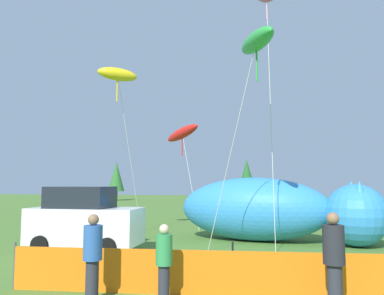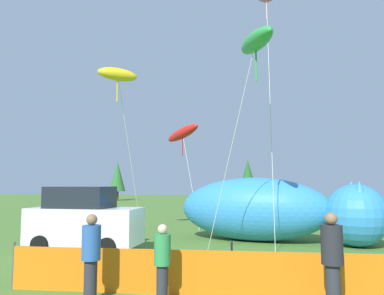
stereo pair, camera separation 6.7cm
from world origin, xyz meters
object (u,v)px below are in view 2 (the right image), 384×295
Objects in this scene: parked_car at (84,220)px; inflatable_cat at (273,212)px; folding_chair at (237,255)px; kite_green_fish at (256,42)px; kite_yellow_hero at (118,75)px; spectator_in_green_shirt at (91,254)px; spectator_in_grey_shirt at (162,260)px; spectator_in_yellow_shirt at (332,257)px; kite_red_lizard at (182,133)px.

parked_car is 0.47× the size of inflatable_cat.
inflatable_cat is at bearing 77.34° from folding_chair.
kite_yellow_hero is at bearing 144.03° from kite_green_fish.
parked_car is at bearing 116.78° from spectator_in_green_shirt.
kite_yellow_hero is (-5.77, 6.00, 7.01)m from folding_chair.
spectator_in_grey_shirt is at bearing -94.94° from inflatable_cat.
parked_car reaches higher than spectator_in_yellow_shirt.
parked_car is 2.14× the size of spectator_in_yellow_shirt.
kite_red_lizard is 0.78× the size of kite_green_fish.
kite_red_lizard is at bearing 114.10° from kite_green_fish.
kite_red_lizard is (-4.81, 4.84, 4.06)m from inflatable_cat.
folding_chair is 3.04m from spectator_in_grey_shirt.
inflatable_cat is 7.27m from kite_green_fish.
parked_car is 0.69× the size of kite_red_lizard.
kite_yellow_hero reaches higher than folding_chair.
kite_yellow_hero is 7.91m from kite_green_fish.
kite_green_fish is at bearing -85.73° from inflatable_cat.
kite_green_fish reaches higher than parked_car.
parked_car is at bearing -104.31° from kite_red_lizard.
spectator_in_grey_shirt is at bearing -48.77° from parked_car.
kite_yellow_hero is at bearing -168.88° from inflatable_cat.
parked_car reaches higher than spectator_in_grey_shirt.
parked_car is at bearing -87.45° from kite_yellow_hero.
spectator_in_yellow_shirt is at bearing -67.63° from kite_red_lizard.
folding_chair is 0.12× the size of kite_green_fish.
kite_green_fish is at bearing 65.47° from folding_chair.
spectator_in_green_shirt is 8.14m from kite_green_fish.
inflatable_cat is 4.53× the size of spectator_in_yellow_shirt.
kite_red_lizard reaches higher than spectator_in_green_shirt.
inflatable_cat reaches higher than spectator_in_yellow_shirt.
kite_green_fish is (6.38, -4.63, -0.55)m from kite_yellow_hero.
spectator_in_yellow_shirt is (7.57, -5.18, -0.09)m from parked_car.
parked_car is 6.16m from folding_chair.
kite_red_lizard is at bearing 64.24° from kite_yellow_hero.
kite_green_fish is (0.62, 1.36, 6.46)m from folding_chair.
kite_red_lizard reaches higher than inflatable_cat.
kite_green_fish is (-1.35, 4.07, 5.93)m from spectator_in_yellow_shirt.
kite_red_lizard reaches higher than spectator_in_yellow_shirt.
inflatable_cat reaches higher than parked_car.
parked_car is 9.40m from kite_red_lizard.
inflatable_cat is 1.46× the size of kite_red_lizard.
spectator_in_green_shirt reaches higher than spectator_in_grey_shirt.
parked_car is 0.51× the size of kite_yellow_hero.
spectator_in_grey_shirt is at bearing -81.01° from kite_red_lizard.
parked_car is at bearing 156.02° from folding_chair.
spectator_in_green_shirt is at bearing -177.92° from spectator_in_yellow_shirt.
spectator_in_green_shirt is at bearing -87.36° from kite_red_lizard.
parked_car is at bearing 129.16° from spectator_in_grey_shirt.
kite_yellow_hero is (-7.05, 0.21, 6.28)m from inflatable_cat.
kite_red_lizard is (-0.62, 13.52, 4.31)m from spectator_in_green_shirt.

